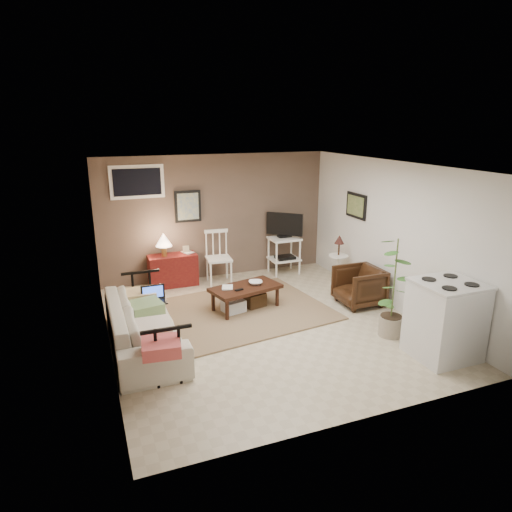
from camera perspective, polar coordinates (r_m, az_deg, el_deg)
name	(u,v)px	position (r m, az deg, el deg)	size (l,w,h in m)	color
floor	(264,325)	(7.06, 1.02, -8.59)	(5.00, 5.00, 0.00)	#C1B293
art_back	(188,206)	(8.73, -8.52, 6.16)	(0.50, 0.03, 0.60)	black
art_right	(356,206)	(8.50, 12.42, 6.16)	(0.03, 0.60, 0.45)	black
window	(137,182)	(8.50, -14.64, 8.95)	(0.96, 0.03, 0.60)	white
rug	(240,311)	(7.51, -2.01, -6.87)	(2.73, 2.19, 0.03)	#896750
coffee_table	(245,296)	(7.50, -1.37, -5.03)	(1.24, 0.83, 0.43)	black
sofa	(143,318)	(6.42, -13.94, -7.48)	(2.22, 0.65, 0.87)	beige
sofa_pillows	(149,318)	(6.16, -13.18, -7.50)	(0.43, 2.12, 0.15)	beige
sofa_end_rails	(153,320)	(6.46, -12.77, -7.84)	(0.60, 2.22, 0.75)	black
laptop	(154,297)	(6.75, -12.66, -5.01)	(0.34, 0.25, 0.23)	black
red_console	(172,267)	(8.70, -10.44, -1.40)	(0.90, 0.40, 1.03)	maroon
spindle_chair	(219,259)	(8.71, -4.71, -0.35)	(0.49, 0.49, 1.01)	white
tv_stand	(284,242)	(9.19, 3.58, 1.79)	(0.59, 0.53, 1.25)	white
side_table	(339,254)	(8.66, 10.28, 0.22)	(0.36, 0.36, 0.97)	white
armchair	(359,284)	(7.87, 12.78, -3.48)	(0.69, 0.65, 0.71)	black
potted_plant	(394,284)	(6.72, 16.88, -3.43)	(0.37, 0.37, 1.47)	tan
stove	(445,320)	(6.46, 22.57, -7.35)	(0.80, 0.75, 1.05)	silver
bowl	(256,278)	(7.51, -0.05, -2.75)	(0.22, 0.05, 0.22)	black
book_table	(222,281)	(7.36, -4.28, -3.14)	(0.17, 0.02, 0.24)	black
book_console	(184,248)	(8.65, -9.04, 1.02)	(0.17, 0.02, 0.23)	black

